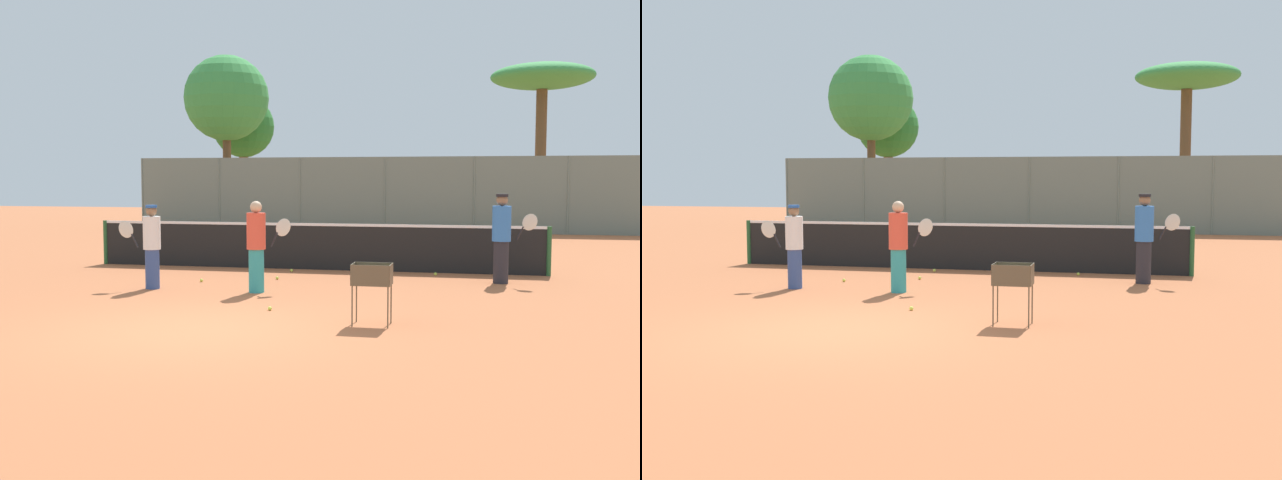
# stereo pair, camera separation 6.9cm
# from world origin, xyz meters

# --- Properties ---
(ground_plane) EXTENTS (80.00, 80.00, 0.00)m
(ground_plane) POSITION_xyz_m (0.00, 0.00, 0.00)
(ground_plane) COLOR #B7663D
(tennis_net) EXTENTS (10.54, 0.10, 1.07)m
(tennis_net) POSITION_xyz_m (0.00, 7.09, 0.56)
(tennis_net) COLOR #26592D
(tennis_net) RESTS_ON ground_plane
(back_fence) EXTENTS (20.57, 0.08, 2.93)m
(back_fence) POSITION_xyz_m (0.00, 19.48, 1.46)
(back_fence) COLOR slate
(back_fence) RESTS_ON ground_plane
(tree_0) EXTENTS (2.99, 2.99, 6.08)m
(tree_0) POSITION_xyz_m (-7.71, 25.30, 4.51)
(tree_0) COLOR brown
(tree_0) RESTS_ON ground_plane
(tree_1) EXTENTS (4.46, 4.46, 7.09)m
(tree_1) POSITION_xyz_m (6.16, 24.90, 6.33)
(tree_1) COLOR brown
(tree_1) RESTS_ON ground_plane
(tree_2) EXTENTS (3.82, 3.82, 7.58)m
(tree_2) POSITION_xyz_m (-7.60, 22.59, 5.63)
(tree_2) COLOR brown
(tree_2) RESTS_ON ground_plane
(player_white_outfit) EXTENTS (0.88, 0.33, 1.60)m
(player_white_outfit) POSITION_xyz_m (-2.32, 3.52, 0.83)
(player_white_outfit) COLOR #334C8C
(player_white_outfit) RESTS_ON ground_plane
(player_red_cap) EXTENTS (0.77, 0.62, 1.69)m
(player_red_cap) POSITION_xyz_m (-0.22, 3.51, 0.87)
(player_red_cap) COLOR teal
(player_red_cap) RESTS_ON ground_plane
(player_yellow_shirt) EXTENTS (0.92, 0.37, 1.79)m
(player_yellow_shirt) POSITION_xyz_m (4.20, 5.72, 0.93)
(player_yellow_shirt) COLOR #26262D
(player_yellow_shirt) RESTS_ON ground_plane
(ball_cart) EXTENTS (0.56, 0.41, 0.89)m
(ball_cart) POSITION_xyz_m (2.31, 0.92, 0.66)
(ball_cart) COLOR brown
(ball_cart) RESTS_ON ground_plane
(tennis_ball_0) EXTENTS (0.07, 0.07, 0.07)m
(tennis_ball_0) POSITION_xyz_m (-1.74, 4.59, 0.03)
(tennis_ball_0) COLOR #D1E54C
(tennis_ball_0) RESTS_ON ground_plane
(tennis_ball_1) EXTENTS (0.07, 0.07, 0.07)m
(tennis_ball_1) POSITION_xyz_m (0.55, 1.74, 0.03)
(tennis_ball_1) COLOR #D1E54C
(tennis_ball_1) RESTS_ON ground_plane
(tennis_ball_2) EXTENTS (0.07, 0.07, 0.07)m
(tennis_ball_2) POSITION_xyz_m (-0.37, 6.57, 0.03)
(tennis_ball_2) COLOR #D1E54C
(tennis_ball_2) RESTS_ON ground_plane
(tennis_ball_3) EXTENTS (0.07, 0.07, 0.07)m
(tennis_ball_3) POSITION_xyz_m (2.84, 6.64, 0.03)
(tennis_ball_3) COLOR #D1E54C
(tennis_ball_3) RESTS_ON ground_plane
(tennis_ball_4) EXTENTS (0.07, 0.07, 0.07)m
(tennis_ball_4) POSITION_xyz_m (-0.33, 5.27, 0.03)
(tennis_ball_4) COLOR #D1E54C
(tennis_ball_4) RESTS_ON ground_plane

